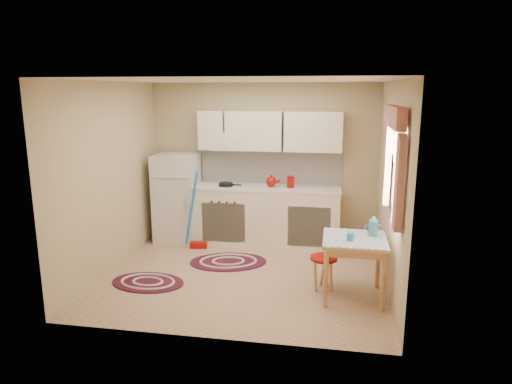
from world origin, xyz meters
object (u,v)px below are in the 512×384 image
at_px(fridge, 177,198).
at_px(stool, 323,273).
at_px(base_cabinets, 267,217).
at_px(table, 353,268).

xyz_separation_m(fridge, stool, (2.38, -1.52, -0.49)).
distance_m(fridge, base_cabinets, 1.47).
xyz_separation_m(fridge, base_cabinets, (1.45, 0.05, -0.26)).
relative_size(fridge, base_cabinets, 0.62).
bearing_deg(base_cabinets, table, -53.64).
xyz_separation_m(base_cabinets, stool, (0.93, -1.57, -0.23)).
bearing_deg(fridge, table, -31.68).
bearing_deg(table, stool, 155.63).
xyz_separation_m(table, stool, (-0.34, 0.16, -0.15)).
distance_m(fridge, table, 3.21).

